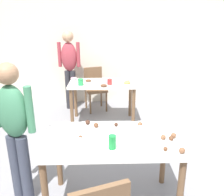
# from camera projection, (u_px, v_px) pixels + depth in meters

# --- Properties ---
(wall_back) EXTENTS (6.40, 0.10, 2.60)m
(wall_back) POSITION_uv_depth(u_px,v_px,m) (111.00, 44.00, 5.08)
(wall_back) COLOR beige
(wall_back) RESTS_ON ground_plane
(dining_table_near) EXTENTS (1.29, 0.73, 0.75)m
(dining_table_near) POSITION_uv_depth(u_px,v_px,m) (112.00, 147.00, 2.24)
(dining_table_near) COLOR white
(dining_table_near) RESTS_ON ground_plane
(dining_table_far) EXTENTS (1.17, 0.65, 0.75)m
(dining_table_far) POSITION_uv_depth(u_px,v_px,m) (103.00, 89.00, 4.17)
(dining_table_far) COLOR silver
(dining_table_far) RESTS_ON ground_plane
(chair_far_table) EXTENTS (0.51, 0.51, 0.87)m
(chair_far_table) POSITION_uv_depth(u_px,v_px,m) (95.00, 86.00, 4.86)
(chair_far_table) COLOR brown
(chair_far_table) RESTS_ON ground_plane
(person_girl_near) EXTENTS (0.45, 0.29, 1.45)m
(person_girl_near) POSITION_uv_depth(u_px,v_px,m) (14.00, 124.00, 2.23)
(person_girl_near) COLOR #383D4C
(person_girl_near) RESTS_ON ground_plane
(person_adult_far) EXTENTS (0.45, 0.23, 1.59)m
(person_adult_far) POSITION_uv_depth(u_px,v_px,m) (69.00, 63.00, 4.73)
(person_adult_far) COLOR #28282D
(person_adult_far) RESTS_ON ground_plane
(mixing_bowl) EXTENTS (0.21, 0.21, 0.07)m
(mixing_bowl) POSITION_uv_depth(u_px,v_px,m) (74.00, 146.00, 1.98)
(mixing_bowl) COLOR white
(mixing_bowl) RESTS_ON dining_table_near
(soda_can) EXTENTS (0.07, 0.07, 0.12)m
(soda_can) POSITION_uv_depth(u_px,v_px,m) (112.00, 142.00, 2.00)
(soda_can) COLOR #198438
(soda_can) RESTS_ON dining_table_near
(fork_near) EXTENTS (0.17, 0.02, 0.01)m
(fork_near) POSITION_uv_depth(u_px,v_px,m) (94.00, 141.00, 2.14)
(fork_near) COLOR silver
(fork_near) RESTS_ON dining_table_near
(cup_near_0) EXTENTS (0.08, 0.08, 0.11)m
(cup_near_0) POSITION_uv_depth(u_px,v_px,m) (141.00, 133.00, 2.19)
(cup_near_0) COLOR white
(cup_near_0) RESTS_ON dining_table_near
(cake_ball_0) EXTENTS (0.04, 0.04, 0.04)m
(cake_ball_0) POSITION_uv_depth(u_px,v_px,m) (80.00, 137.00, 2.17)
(cake_ball_0) COLOR brown
(cake_ball_0) RESTS_ON dining_table_near
(cake_ball_1) EXTENTS (0.04, 0.04, 0.04)m
(cake_ball_1) POSITION_uv_depth(u_px,v_px,m) (166.00, 149.00, 1.98)
(cake_ball_1) COLOR brown
(cake_ball_1) RESTS_ON dining_table_near
(cake_ball_2) EXTENTS (0.05, 0.05, 0.05)m
(cake_ball_2) POSITION_uv_depth(u_px,v_px,m) (88.00, 122.00, 2.47)
(cake_ball_2) COLOR #3D2319
(cake_ball_2) RESTS_ON dining_table_near
(cake_ball_3) EXTENTS (0.04, 0.04, 0.04)m
(cake_ball_3) POSITION_uv_depth(u_px,v_px,m) (171.00, 138.00, 2.15)
(cake_ball_3) COLOR brown
(cake_ball_3) RESTS_ON dining_table_near
(cake_ball_4) EXTENTS (0.05, 0.05, 0.05)m
(cake_ball_4) POSITION_uv_depth(u_px,v_px,m) (140.00, 124.00, 2.43)
(cake_ball_4) COLOR brown
(cake_ball_4) RESTS_ON dining_table_near
(cake_ball_5) EXTENTS (0.05, 0.05, 0.05)m
(cake_ball_5) POSITION_uv_depth(u_px,v_px,m) (96.00, 125.00, 2.41)
(cake_ball_5) COLOR brown
(cake_ball_5) RESTS_ON dining_table_near
(cake_ball_6) EXTENTS (0.05, 0.05, 0.05)m
(cake_ball_6) POSITION_uv_depth(u_px,v_px,m) (173.00, 135.00, 2.19)
(cake_ball_6) COLOR brown
(cake_ball_6) RESTS_ON dining_table_near
(cake_ball_7) EXTENTS (0.04, 0.04, 0.04)m
(cake_ball_7) POSITION_uv_depth(u_px,v_px,m) (116.00, 124.00, 2.43)
(cake_ball_7) COLOR #3D2319
(cake_ball_7) RESTS_ON dining_table_near
(cake_ball_8) EXTENTS (0.05, 0.05, 0.05)m
(cake_ball_8) POSITION_uv_depth(u_px,v_px,m) (182.00, 150.00, 1.94)
(cake_ball_8) COLOR brown
(cake_ball_8) RESTS_ON dining_table_near
(cake_ball_9) EXTENTS (0.05, 0.05, 0.05)m
(cake_ball_9) POSITION_uv_depth(u_px,v_px,m) (163.00, 137.00, 2.17)
(cake_ball_9) COLOR brown
(cake_ball_9) RESTS_ON dining_table_near
(pitcher_far) EXTENTS (0.12, 0.12, 0.23)m
(pitcher_far) POSITION_uv_depth(u_px,v_px,m) (125.00, 76.00, 4.13)
(pitcher_far) COLOR white
(pitcher_far) RESTS_ON dining_table_far
(cup_far_0) EXTENTS (0.08, 0.08, 0.10)m
(cup_far_0) POSITION_uv_depth(u_px,v_px,m) (110.00, 82.00, 3.98)
(cup_far_0) COLOR red
(cup_far_0) RESTS_ON dining_table_far
(cup_far_1) EXTENTS (0.09, 0.09, 0.11)m
(cup_far_1) POSITION_uv_depth(u_px,v_px,m) (81.00, 82.00, 3.93)
(cup_far_1) COLOR green
(cup_far_1) RESTS_ON dining_table_far
(donut_far_0) EXTENTS (0.12, 0.12, 0.04)m
(donut_far_0) POSITION_uv_depth(u_px,v_px,m) (74.00, 79.00, 4.32)
(donut_far_0) COLOR pink
(donut_far_0) RESTS_ON dining_table_far
(donut_far_1) EXTENTS (0.10, 0.10, 0.03)m
(donut_far_1) POSITION_uv_depth(u_px,v_px,m) (88.00, 81.00, 4.19)
(donut_far_1) COLOR brown
(donut_far_1) RESTS_ON dining_table_far
(donut_far_2) EXTENTS (0.11, 0.11, 0.03)m
(donut_far_2) POSITION_uv_depth(u_px,v_px,m) (123.00, 79.00, 4.30)
(donut_far_2) COLOR pink
(donut_far_2) RESTS_ON dining_table_far
(donut_far_3) EXTENTS (0.12, 0.12, 0.04)m
(donut_far_3) POSITION_uv_depth(u_px,v_px,m) (127.00, 83.00, 4.05)
(donut_far_3) COLOR gold
(donut_far_3) RESTS_ON dining_table_far
(donut_far_4) EXTENTS (0.11, 0.11, 0.03)m
(donut_far_4) POSITION_uv_depth(u_px,v_px,m) (104.00, 86.00, 3.87)
(donut_far_4) COLOR brown
(donut_far_4) RESTS_ON dining_table_far
(donut_far_5) EXTENTS (0.13, 0.13, 0.04)m
(donut_far_5) POSITION_uv_depth(u_px,v_px,m) (108.00, 82.00, 4.09)
(donut_far_5) COLOR pink
(donut_far_5) RESTS_ON dining_table_far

